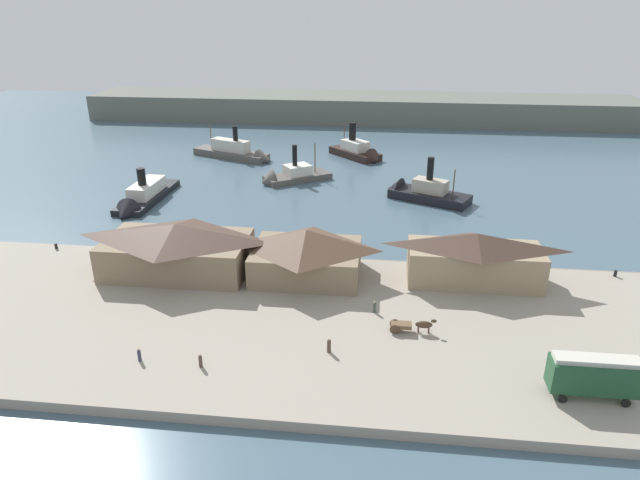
# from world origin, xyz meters

# --- Properties ---
(ground_plane) EXTENTS (320.00, 320.00, 0.00)m
(ground_plane) POSITION_xyz_m (0.00, 0.00, 0.00)
(ground_plane) COLOR #476070
(quay_promenade) EXTENTS (110.00, 36.00, 1.20)m
(quay_promenade) POSITION_xyz_m (0.00, -22.00, 0.60)
(quay_promenade) COLOR #9E9384
(quay_promenade) RESTS_ON ground
(seawall_edge) EXTENTS (110.00, 0.80, 1.00)m
(seawall_edge) POSITION_xyz_m (0.00, -3.60, 0.50)
(seawall_edge) COLOR gray
(seawall_edge) RESTS_ON ground
(ferry_shed_central_terminal) EXTENTS (20.48, 11.46, 7.19)m
(ferry_shed_central_terminal) POSITION_xyz_m (-20.31, -10.65, 4.85)
(ferry_shed_central_terminal) COLOR #847056
(ferry_shed_central_terminal) RESTS_ON quay_promenade
(ferry_shed_west_terminal) EXTENTS (15.12, 11.45, 6.96)m
(ferry_shed_west_terminal) POSITION_xyz_m (-1.84, -10.08, 4.74)
(ferry_shed_west_terminal) COLOR #847056
(ferry_shed_west_terminal) RESTS_ON quay_promenade
(ferry_shed_customs_shed) EXTENTS (18.27, 7.66, 7.17)m
(ferry_shed_customs_shed) POSITION_xyz_m (21.23, -9.21, 4.83)
(ferry_shed_customs_shed) COLOR #998466
(ferry_shed_customs_shed) RESTS_ON quay_promenade
(street_tram) EXTENTS (8.34, 2.74, 4.53)m
(street_tram) POSITION_xyz_m (29.37, -33.05, 3.82)
(street_tram) COLOR #1E4C2D
(street_tram) RESTS_ON quay_promenade
(horse_cart) EXTENTS (5.39, 1.38, 1.87)m
(horse_cart) POSITION_xyz_m (12.29, -23.27, 2.14)
(horse_cart) COLOR brown
(horse_cart) RESTS_ON quay_promenade
(pedestrian_near_east_shed) EXTENTS (0.44, 0.44, 1.79)m
(pedestrian_near_east_shed) POSITION_xyz_m (3.16, -28.45, 2.02)
(pedestrian_near_east_shed) COLOR #4C3D33
(pedestrian_near_east_shed) RESTS_ON quay_promenade
(pedestrian_at_waters_edge) EXTENTS (0.39, 0.39, 1.56)m
(pedestrian_at_waters_edge) POSITION_xyz_m (-17.00, -32.37, 1.91)
(pedestrian_at_waters_edge) COLOR #33384C
(pedestrian_at_waters_edge) RESTS_ON quay_promenade
(pedestrian_standing_center) EXTENTS (0.40, 0.40, 1.60)m
(pedestrian_standing_center) POSITION_xyz_m (-10.11, -32.68, 1.93)
(pedestrian_standing_center) COLOR #4C3D33
(pedestrian_standing_center) RESTS_ON quay_promenade
(pedestrian_near_west_shed) EXTENTS (0.40, 0.40, 1.60)m
(pedestrian_near_west_shed) POSITION_xyz_m (7.94, -19.23, 1.93)
(pedestrian_near_west_shed) COLOR #3D4C42
(pedestrian_near_west_shed) RESTS_ON quay_promenade
(mooring_post_west) EXTENTS (0.44, 0.44, 0.90)m
(mooring_post_west) POSITION_xyz_m (-42.17, -5.27, 1.65)
(mooring_post_west) COLOR black
(mooring_post_west) RESTS_ON quay_promenade
(mooring_post_center_west) EXTENTS (0.44, 0.44, 0.90)m
(mooring_post_center_west) POSITION_xyz_m (41.50, -5.41, 1.65)
(mooring_post_center_west) COLOR black
(mooring_post_center_west) RESTS_ON quay_promenade
(ferry_outer_harbor) EXTENTS (22.75, 13.28, 9.68)m
(ferry_outer_harbor) POSITION_xyz_m (-28.34, 55.65, 1.53)
(ferry_outer_harbor) COLOR #514C47
(ferry_outer_harbor) RESTS_ON ground
(ferry_near_quay) EXTENTS (17.99, 12.67, 10.71)m
(ferry_near_quay) POSITION_xyz_m (15.97, 29.01, 1.43)
(ferry_near_quay) COLOR black
(ferry_near_quay) RESTS_ON ground
(ferry_departing_north) EXTENTS (6.10, 22.53, 8.96)m
(ferry_departing_north) POSITION_xyz_m (-38.69, 19.46, 1.27)
(ferry_departing_north) COLOR black
(ferry_departing_north) RESTS_ON ground
(ferry_approaching_west) EXTENTS (14.89, 15.24, 10.33)m
(ferry_approaching_west) POSITION_xyz_m (2.15, 59.43, 1.67)
(ferry_approaching_west) COLOR black
(ferry_approaching_west) RESTS_ON ground
(ferry_moored_west) EXTENTS (16.28, 13.54, 10.04)m
(ferry_moored_west) POSITION_xyz_m (-12.31, 37.58, 1.17)
(ferry_moored_west) COLOR #514C47
(ferry_moored_west) RESTS_ON ground
(far_headland) EXTENTS (180.00, 24.00, 8.00)m
(far_headland) POSITION_xyz_m (0.00, 110.00, 4.00)
(far_headland) COLOR #60665B
(far_headland) RESTS_ON ground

